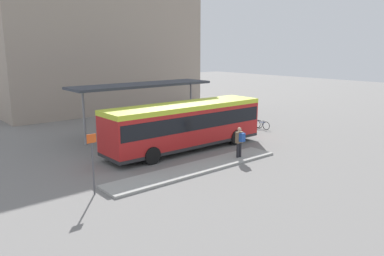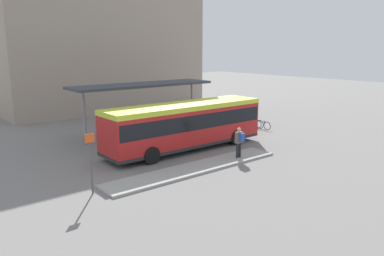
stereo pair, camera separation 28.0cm
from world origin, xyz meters
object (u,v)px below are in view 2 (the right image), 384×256
object	(u,v)px
city_bus	(185,123)
potted_planter_near_shelter	(136,136)
bicycle_orange	(255,123)
bicycle_blue	(263,125)
bicycle_red	(249,122)
platform_sign	(91,161)
pedestrian_waiting	(239,140)

from	to	relation	value
city_bus	potted_planter_near_shelter	bearing A→B (deg)	123.48
city_bus	bicycle_orange	xyz separation A→B (m)	(8.76, 1.74, -1.42)
bicycle_blue	bicycle_red	xyz separation A→B (m)	(0.07, 1.58, 0.03)
city_bus	bicycle_orange	size ratio (longest dim) A/B	6.76
potted_planter_near_shelter	platform_sign	xyz separation A→B (m)	(-6.04, -6.25, 0.88)
pedestrian_waiting	potted_planter_near_shelter	size ratio (longest dim) A/B	1.37
potted_planter_near_shelter	platform_sign	bearing A→B (deg)	-134.02
pedestrian_waiting	bicycle_red	xyz separation A→B (m)	(7.76, 6.29, -0.77)
bicycle_orange	city_bus	bearing A→B (deg)	95.22
city_bus	pedestrian_waiting	size ratio (longest dim) A/B	6.16
city_bus	potted_planter_near_shelter	world-z (taller)	city_bus
bicycle_red	potted_planter_near_shelter	bearing A→B (deg)	89.34
bicycle_blue	bicycle_orange	bearing A→B (deg)	-1.35
pedestrian_waiting	platform_sign	xyz separation A→B (m)	(-9.07, 0.45, 0.40)
bicycle_orange	platform_sign	world-z (taller)	platform_sign
bicycle_orange	potted_planter_near_shelter	xyz separation A→B (m)	(-10.71, 1.19, 0.32)
bicycle_red	platform_sign	world-z (taller)	platform_sign
pedestrian_waiting	platform_sign	distance (m)	9.09
bicycle_red	potted_planter_near_shelter	xyz separation A→B (m)	(-10.79, 0.40, 0.30)
city_bus	platform_sign	xyz separation A→B (m)	(-7.98, -3.31, -0.22)
pedestrian_waiting	bicycle_orange	distance (m)	9.48
pedestrian_waiting	city_bus	bearing A→B (deg)	15.03
bicycle_blue	bicycle_red	world-z (taller)	bicycle_red
bicycle_red	bicycle_orange	bearing A→B (deg)	176.01
city_bus	potted_planter_near_shelter	xyz separation A→B (m)	(-1.95, 2.93, -1.09)
city_bus	bicycle_orange	world-z (taller)	city_bus
bicycle_blue	potted_planter_near_shelter	distance (m)	10.90
city_bus	bicycle_red	xyz separation A→B (m)	(8.84, 2.53, -1.39)
city_bus	bicycle_blue	world-z (taller)	city_bus
city_bus	bicycle_red	size ratio (longest dim) A/B	6.26
bicycle_red	potted_planter_near_shelter	distance (m)	10.80
bicycle_red	pedestrian_waiting	bearing A→B (deg)	130.53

